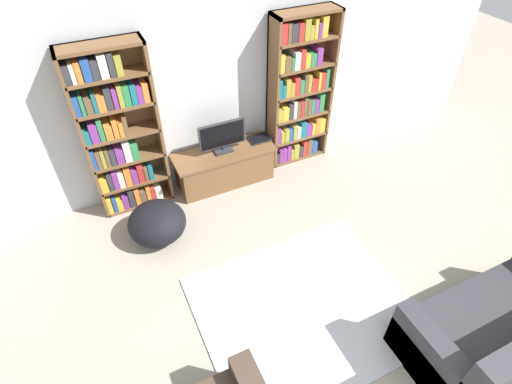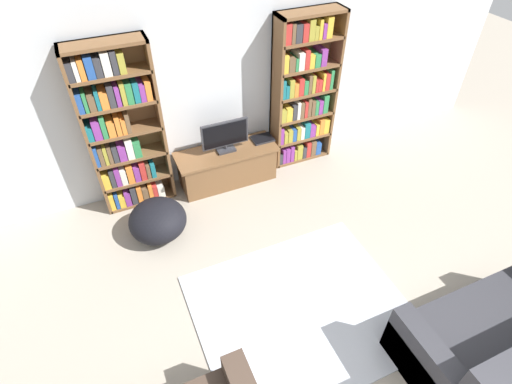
{
  "view_description": "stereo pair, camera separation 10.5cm",
  "coord_description": "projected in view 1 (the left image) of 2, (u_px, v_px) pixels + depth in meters",
  "views": [
    {
      "loc": [
        -1.35,
        -0.06,
        3.56
      ],
      "look_at": [
        0.02,
        2.82,
        0.7
      ],
      "focal_mm": 28.0,
      "sensor_mm": 36.0,
      "label": 1
    },
    {
      "loc": [
        -1.25,
        -0.11,
        3.56
      ],
      "look_at": [
        0.02,
        2.82,
        0.7
      ],
      "focal_mm": 28.0,
      "sensor_mm": 36.0,
      "label": 2
    }
  ],
  "objects": [
    {
      "name": "wall_back",
      "position": [
        204.0,
        86.0,
        4.82
      ],
      "size": [
        8.8,
        0.06,
        2.6
      ],
      "color": "silver",
      "rests_on": "ground_plane"
    },
    {
      "name": "bookshelf_left",
      "position": [
        119.0,
        135.0,
        4.53
      ],
      "size": [
        0.86,
        0.3,
        2.07
      ],
      "color": "brown",
      "rests_on": "ground_plane"
    },
    {
      "name": "bookshelf_right",
      "position": [
        298.0,
        94.0,
        5.29
      ],
      "size": [
        0.86,
        0.3,
        2.07
      ],
      "color": "brown",
      "rests_on": "ground_plane"
    },
    {
      "name": "tv_stand",
      "position": [
        225.0,
        166.0,
        5.35
      ],
      "size": [
        1.34,
        0.49,
        0.5
      ],
      "color": "brown",
      "rests_on": "ground_plane"
    },
    {
      "name": "television",
      "position": [
        222.0,
        137.0,
        5.04
      ],
      "size": [
        0.62,
        0.16,
        0.43
      ],
      "color": "#2D2D33",
      "rests_on": "tv_stand"
    },
    {
      "name": "laptop",
      "position": [
        259.0,
        139.0,
        5.38
      ],
      "size": [
        0.28,
        0.22,
        0.03
      ],
      "color": "#28282D",
      "rests_on": "tv_stand"
    },
    {
      "name": "area_rug",
      "position": [
        305.0,
        309.0,
        4.01
      ],
      "size": [
        2.07,
        1.75,
        0.02
      ],
      "color": "#B2B7C1",
      "rests_on": "ground_plane"
    },
    {
      "name": "couch_right_sofa",
      "position": [
        501.0,
        333.0,
        3.52
      ],
      "size": [
        1.67,
        0.88,
        0.88
      ],
      "color": "#2D2D33",
      "rests_on": "ground_plane"
    },
    {
      "name": "beanbag_ottoman",
      "position": [
        157.0,
        223.0,
        4.6
      ],
      "size": [
        0.67,
        0.67,
        0.45
      ],
      "primitive_type": "ellipsoid",
      "color": "black",
      "rests_on": "ground_plane"
    }
  ]
}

